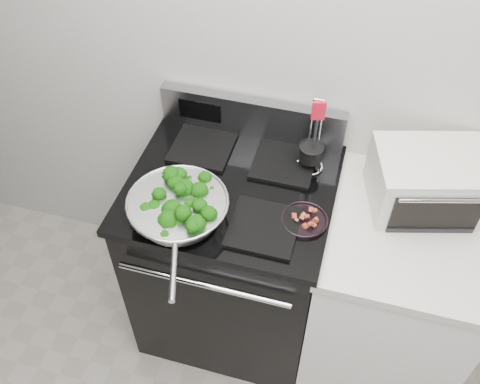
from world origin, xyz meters
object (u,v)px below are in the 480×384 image
(bacon_plate, at_px, (304,218))
(toaster_oven, at_px, (427,181))
(skillet, at_px, (178,208))
(utensil_holder, at_px, (311,156))
(gas_range, at_px, (232,256))

(bacon_plate, relative_size, toaster_oven, 0.38)
(skillet, distance_m, utensil_holder, 0.56)
(utensil_holder, distance_m, toaster_oven, 0.44)
(skillet, height_order, utensil_holder, utensil_holder)
(skillet, distance_m, bacon_plate, 0.45)
(bacon_plate, bearing_deg, skillet, -166.15)
(skillet, xyz_separation_m, bacon_plate, (0.44, 0.11, -0.04))
(skillet, relative_size, bacon_plate, 3.32)
(utensil_holder, relative_size, toaster_oven, 0.73)
(skillet, bearing_deg, utensil_holder, 25.84)
(bacon_plate, bearing_deg, toaster_oven, 30.44)
(utensil_holder, bearing_deg, gas_range, -161.91)
(skillet, xyz_separation_m, utensil_holder, (0.40, 0.38, 0.00))
(skillet, bearing_deg, gas_range, 39.49)
(gas_range, distance_m, utensil_holder, 0.61)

